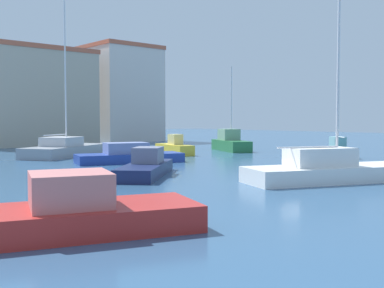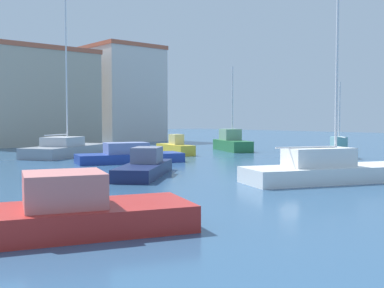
# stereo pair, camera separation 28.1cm
# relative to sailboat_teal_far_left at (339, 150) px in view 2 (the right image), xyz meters

# --- Properties ---
(water) EXTENTS (160.00, 160.00, 0.00)m
(water) POSITION_rel_sailboat_teal_far_left_xyz_m (-18.28, 5.28, -0.55)
(water) COLOR #2D5175
(water) RESTS_ON ground
(sailboat_teal_far_left) EXTENTS (4.03, 4.29, 5.68)m
(sailboat_teal_far_left) POSITION_rel_sailboat_teal_far_left_xyz_m (0.00, 0.00, 0.00)
(sailboat_teal_far_left) COLOR #1E707A
(sailboat_teal_far_left) RESTS_ON water
(motorboat_navy_distant_east) EXTENTS (5.96, 5.63, 1.44)m
(motorboat_navy_distant_east) POSITION_rel_sailboat_teal_far_left_xyz_m (-17.75, 0.26, -0.07)
(motorboat_navy_distant_east) COLOR #19234C
(motorboat_navy_distant_east) RESTS_ON water
(sailboat_green_distant_north) EXTENTS (4.09, 5.95, 7.65)m
(sailboat_green_distant_north) POSITION_rel_sailboat_teal_far_left_xyz_m (-0.82, 10.48, 0.20)
(sailboat_green_distant_north) COLOR #28703D
(sailboat_green_distant_north) RESTS_ON water
(motorboat_red_inner_mooring) EXTENTS (7.94, 4.86, 1.57)m
(motorboat_red_inner_mooring) POSITION_rel_sailboat_teal_far_left_xyz_m (-26.80, -8.27, -0.05)
(motorboat_red_inner_mooring) COLOR #B22823
(motorboat_red_inner_mooring) RESTS_ON water
(motorboat_yellow_mid_harbor) EXTENTS (2.28, 4.76, 1.66)m
(motorboat_yellow_mid_harbor) POSITION_rel_sailboat_teal_far_left_xyz_m (-7.49, 10.45, -0.02)
(motorboat_yellow_mid_harbor) COLOR gold
(motorboat_yellow_mid_harbor) RESTS_ON water
(sailboat_grey_outer_mooring) EXTENTS (8.71, 6.84, 12.34)m
(sailboat_grey_outer_mooring) POSITION_rel_sailboat_teal_far_left_xyz_m (-15.06, 14.64, 0.04)
(sailboat_grey_outer_mooring) COLOR gray
(sailboat_grey_outer_mooring) RESTS_ON water
(sailboat_white_behind_lamppost) EXTENTS (9.16, 5.74, 13.13)m
(sailboat_white_behind_lamppost) POSITION_rel_sailboat_teal_far_left_xyz_m (-12.53, -7.35, 0.03)
(sailboat_white_behind_lamppost) COLOR white
(sailboat_white_behind_lamppost) RESTS_ON water
(motorboat_blue_near_pier) EXTENTS (7.42, 4.48, 1.34)m
(motorboat_blue_near_pier) POSITION_rel_sailboat_teal_far_left_xyz_m (-14.34, 6.92, -0.07)
(motorboat_blue_near_pier) COLOR #233D93
(motorboat_blue_near_pier) RESTS_ON water
(warehouse_block) EXTENTS (13.81, 6.72, 10.69)m
(warehouse_block) POSITION_rel_sailboat_teal_far_left_xyz_m (-11.14, 30.86, 4.81)
(warehouse_block) COLOR #B2A893
(warehouse_block) RESTS_ON ground
(yacht_club) EXTENTS (8.51, 9.86, 12.32)m
(yacht_club) POSITION_rel_sailboat_teal_far_left_xyz_m (1.86, 33.56, 5.62)
(yacht_club) COLOR beige
(yacht_club) RESTS_ON ground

